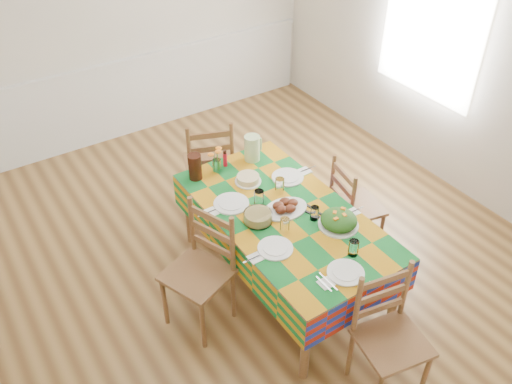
# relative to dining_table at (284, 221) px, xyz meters

# --- Properties ---
(room) EXTENTS (4.58, 5.08, 2.78)m
(room) POSITION_rel_dining_table_xyz_m (-0.01, 0.44, 0.71)
(room) COLOR brown
(room) RESTS_ON ground
(wainscot) EXTENTS (4.41, 0.06, 0.92)m
(wainscot) POSITION_rel_dining_table_xyz_m (-0.01, 2.92, -0.15)
(wainscot) COLOR white
(wainscot) RESTS_ON room
(window_right) EXTENTS (0.00, 1.40, 1.40)m
(window_right) POSITION_rel_dining_table_xyz_m (2.22, 0.74, 0.86)
(window_right) COLOR white
(window_right) RESTS_ON room
(dining_table) EXTENTS (0.99, 1.85, 0.72)m
(dining_table) POSITION_rel_dining_table_xyz_m (0.00, 0.00, 0.00)
(dining_table) COLOR brown
(dining_table) RESTS_ON room
(setting_near_head) EXTENTS (0.41, 0.28, 0.12)m
(setting_near_head) POSITION_rel_dining_table_xyz_m (0.03, -0.70, 0.11)
(setting_near_head) COLOR white
(setting_near_head) RESTS_ON dining_table
(setting_left_near) EXTENTS (0.46, 0.28, 0.12)m
(setting_left_near) POSITION_rel_dining_table_xyz_m (-0.23, -0.24, 0.11)
(setting_left_near) COLOR white
(setting_left_near) RESTS_ON dining_table
(setting_left_far) EXTENTS (0.51, 0.30, 0.13)m
(setting_left_far) POSITION_rel_dining_table_xyz_m (-0.23, 0.27, 0.11)
(setting_left_far) COLOR white
(setting_left_far) RESTS_ON dining_table
(setting_right_near) EXTENTS (0.44, 0.25, 0.11)m
(setting_right_near) POSITION_rel_dining_table_xyz_m (0.24, -0.24, 0.10)
(setting_right_near) COLOR white
(setting_right_near) RESTS_ON dining_table
(setting_right_far) EXTENTS (0.50, 0.29, 0.13)m
(setting_right_far) POSITION_rel_dining_table_xyz_m (0.23, 0.32, 0.11)
(setting_right_far) COLOR white
(setting_right_far) RESTS_ON dining_table
(meat_platter) EXTENTS (0.36, 0.26, 0.07)m
(meat_platter) POSITION_rel_dining_table_xyz_m (0.03, 0.03, 0.11)
(meat_platter) COLOR white
(meat_platter) RESTS_ON dining_table
(salad_platter) EXTENTS (0.30, 0.30, 0.13)m
(salad_platter) POSITION_rel_dining_table_xyz_m (0.25, -0.34, 0.13)
(salad_platter) COLOR white
(salad_platter) RESTS_ON dining_table
(pasta_bowl) EXTENTS (0.22, 0.22, 0.08)m
(pasta_bowl) POSITION_rel_dining_table_xyz_m (-0.22, 0.03, 0.12)
(pasta_bowl) COLOR white
(pasta_bowl) RESTS_ON dining_table
(cake) EXTENTS (0.22, 0.22, 0.06)m
(cake) POSITION_rel_dining_table_xyz_m (-0.02, 0.49, 0.11)
(cake) COLOR white
(cake) RESTS_ON dining_table
(serving_utensils) EXTENTS (0.15, 0.33, 0.01)m
(serving_utensils) POSITION_rel_dining_table_xyz_m (0.18, -0.10, 0.08)
(serving_utensils) COLOR black
(serving_utensils) RESTS_ON dining_table
(flower_vase) EXTENTS (0.15, 0.12, 0.23)m
(flower_vase) POSITION_rel_dining_table_xyz_m (-0.16, 0.76, 0.18)
(flower_vase) COLOR white
(flower_vase) RESTS_ON dining_table
(hot_sauce) EXTENTS (0.04, 0.04, 0.16)m
(hot_sauce) POSITION_rel_dining_table_xyz_m (-0.05, 0.80, 0.16)
(hot_sauce) COLOR red
(hot_sauce) RESTS_ON dining_table
(green_pitcher) EXTENTS (0.13, 0.13, 0.23)m
(green_pitcher) POSITION_rel_dining_table_xyz_m (0.19, 0.75, 0.19)
(green_pitcher) COLOR #B8D596
(green_pitcher) RESTS_ON dining_table
(tea_pitcher) EXTENTS (0.11, 0.11, 0.22)m
(tea_pitcher) POSITION_rel_dining_table_xyz_m (-0.35, 0.78, 0.19)
(tea_pitcher) COLOR black
(tea_pitcher) RESTS_ON dining_table
(name_card) EXTENTS (0.07, 0.02, 0.02)m
(name_card) POSITION_rel_dining_table_xyz_m (0.02, -0.90, 0.09)
(name_card) COLOR white
(name_card) RESTS_ON dining_table
(chair_near) EXTENTS (0.49, 0.48, 0.96)m
(chair_near) POSITION_rel_dining_table_xyz_m (0.01, -1.16, -0.17)
(chair_near) COLOR brown
(chair_near) RESTS_ON room
(chair_far) EXTENTS (0.57, 0.55, 1.01)m
(chair_far) POSITION_rel_dining_table_xyz_m (-0.02, 1.16, -0.15)
(chair_far) COLOR brown
(chair_far) RESTS_ON room
(chair_left) EXTENTS (0.55, 0.56, 1.00)m
(chair_left) POSITION_rel_dining_table_xyz_m (-0.73, 0.02, -0.15)
(chair_left) COLOR brown
(chair_left) RESTS_ON room
(chair_right) EXTENTS (0.45, 0.47, 0.91)m
(chair_right) POSITION_rel_dining_table_xyz_m (0.74, 0.01, -0.19)
(chair_right) COLOR brown
(chair_right) RESTS_ON room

